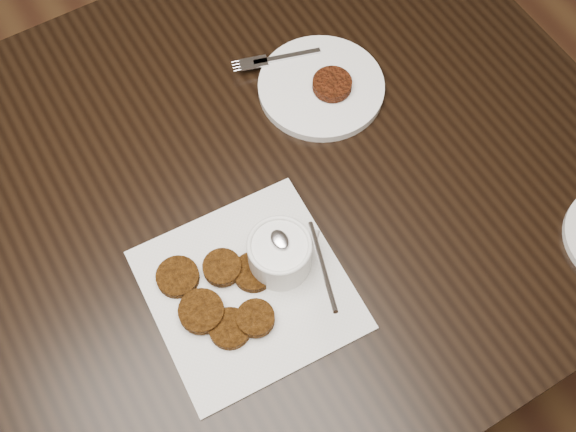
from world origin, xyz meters
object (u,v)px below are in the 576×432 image
object	(u,v)px
table	(195,313)
sauce_ramekin	(279,244)
napkin	(248,289)
plate_with_patty	(321,84)

from	to	relation	value
table	sauce_ramekin	distance (m)	0.48
table	napkin	bearing A→B (deg)	-67.79
napkin	plate_with_patty	size ratio (longest dim) A/B	1.31
napkin	plate_with_patty	xyz separation A→B (m)	(0.28, 0.25, 0.01)
sauce_ramekin	plate_with_patty	size ratio (longest dim) A/B	0.61
plate_with_patty	table	bearing A→B (deg)	-163.07
table	napkin	distance (m)	0.41
sauce_ramekin	plate_with_patty	distance (m)	0.33
plate_with_patty	napkin	bearing A→B (deg)	-138.24
sauce_ramekin	plate_with_patty	xyz separation A→B (m)	(0.22, 0.24, -0.05)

